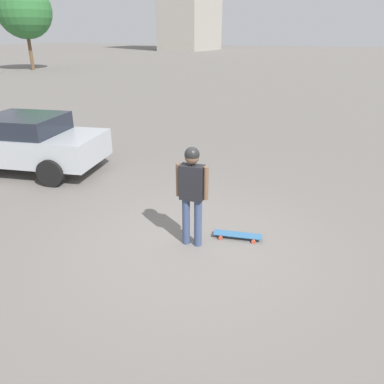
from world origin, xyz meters
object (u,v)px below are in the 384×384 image
object	(u,v)px
traffic_cone	(51,155)
car_parked_near	(24,142)
person	(192,187)
skateboard	(238,235)

from	to	relation	value
traffic_cone	car_parked_near	bearing A→B (deg)	-44.57
car_parked_near	traffic_cone	distance (m)	0.73
car_parked_near	traffic_cone	xyz separation A→B (m)	(-0.43, 0.43, -0.41)
person	traffic_cone	xyz separation A→B (m)	(-1.96, -5.09, -0.70)
person	traffic_cone	size ratio (longest dim) A/B	2.48
skateboard	traffic_cone	world-z (taller)	traffic_cone
car_parked_near	traffic_cone	size ratio (longest dim) A/B	6.32
traffic_cone	skateboard	bearing A→B (deg)	75.81
person	car_parked_near	size ratio (longest dim) A/B	0.39
skateboard	traffic_cone	bearing A→B (deg)	-27.15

